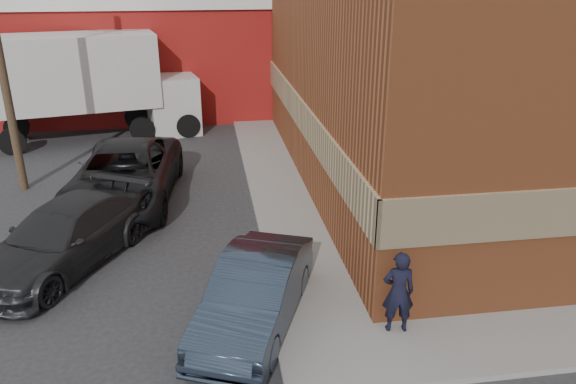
{
  "coord_description": "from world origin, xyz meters",
  "views": [
    {
      "loc": [
        -1.57,
        -8.99,
        6.71
      ],
      "look_at": [
        0.39,
        3.98,
        1.41
      ],
      "focal_mm": 35.0,
      "sensor_mm": 36.0,
      "label": 1
    }
  ],
  "objects_px": {
    "box_truck": "(94,80)",
    "man": "(398,292)",
    "brick_building": "(506,32)",
    "suv_a": "(125,175)",
    "suv_b": "(64,236)",
    "sedan": "(255,294)",
    "warehouse": "(110,52)"
  },
  "relations": [
    {
      "from": "box_truck",
      "to": "sedan",
      "type": "bearing_deg",
      "value": -81.8
    },
    {
      "from": "warehouse",
      "to": "suv_a",
      "type": "height_order",
      "value": "warehouse"
    },
    {
      "from": "suv_b",
      "to": "brick_building",
      "type": "bearing_deg",
      "value": 50.1
    },
    {
      "from": "man",
      "to": "box_truck",
      "type": "relative_size",
      "value": 0.19
    },
    {
      "from": "suv_a",
      "to": "suv_b",
      "type": "xyz_separation_m",
      "value": [
        -0.98,
        -3.8,
        -0.12
      ]
    },
    {
      "from": "man",
      "to": "sedan",
      "type": "bearing_deg",
      "value": -8.74
    },
    {
      "from": "warehouse",
      "to": "sedan",
      "type": "height_order",
      "value": "warehouse"
    },
    {
      "from": "warehouse",
      "to": "suv_a",
      "type": "distance_m",
      "value": 12.87
    },
    {
      "from": "sedan",
      "to": "suv_b",
      "type": "bearing_deg",
      "value": 165.76
    },
    {
      "from": "brick_building",
      "to": "suv_a",
      "type": "xyz_separation_m",
      "value": [
        -12.57,
        -1.57,
        -3.82
      ]
    },
    {
      "from": "suv_a",
      "to": "box_truck",
      "type": "height_order",
      "value": "box_truck"
    },
    {
      "from": "sedan",
      "to": "brick_building",
      "type": "bearing_deg",
      "value": 64.5
    },
    {
      "from": "warehouse",
      "to": "box_truck",
      "type": "relative_size",
      "value": 1.82
    },
    {
      "from": "brick_building",
      "to": "suv_b",
      "type": "relative_size",
      "value": 3.56
    },
    {
      "from": "warehouse",
      "to": "box_truck",
      "type": "height_order",
      "value": "warehouse"
    },
    {
      "from": "warehouse",
      "to": "box_truck",
      "type": "bearing_deg",
      "value": -89.3
    },
    {
      "from": "suv_a",
      "to": "box_truck",
      "type": "distance_m",
      "value": 7.59
    },
    {
      "from": "box_truck",
      "to": "man",
      "type": "bearing_deg",
      "value": -74.08
    },
    {
      "from": "man",
      "to": "box_truck",
      "type": "bearing_deg",
      "value": -55.35
    },
    {
      "from": "brick_building",
      "to": "suv_b",
      "type": "distance_m",
      "value": 15.1
    },
    {
      "from": "warehouse",
      "to": "sedan",
      "type": "distance_m",
      "value": 20.29
    },
    {
      "from": "warehouse",
      "to": "sedan",
      "type": "xyz_separation_m",
      "value": [
        5.2,
        -19.5,
        -2.1
      ]
    },
    {
      "from": "sedan",
      "to": "box_truck",
      "type": "xyz_separation_m",
      "value": [
        -5.13,
        14.11,
        1.74
      ]
    },
    {
      "from": "sedan",
      "to": "suv_a",
      "type": "bearing_deg",
      "value": 137.35
    },
    {
      "from": "warehouse",
      "to": "man",
      "type": "xyz_separation_m",
      "value": [
        7.87,
        -20.25,
        -1.85
      ]
    },
    {
      "from": "brick_building",
      "to": "box_truck",
      "type": "bearing_deg",
      "value": 158.75
    },
    {
      "from": "suv_b",
      "to": "suv_a",
      "type": "bearing_deg",
      "value": 103.98
    },
    {
      "from": "box_truck",
      "to": "suv_a",
      "type": "bearing_deg",
      "value": -87.25
    },
    {
      "from": "brick_building",
      "to": "warehouse",
      "type": "distance_m",
      "value": 18.3
    },
    {
      "from": "man",
      "to": "sedan",
      "type": "distance_m",
      "value": 2.79
    },
    {
      "from": "man",
      "to": "suv_a",
      "type": "distance_m",
      "value": 9.71
    },
    {
      "from": "sedan",
      "to": "box_truck",
      "type": "relative_size",
      "value": 0.48
    }
  ]
}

